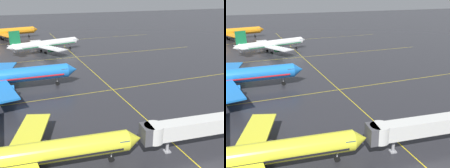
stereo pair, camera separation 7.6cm
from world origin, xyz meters
TOP-DOWN VIEW (x-y plane):
  - airliner_front_gate at (-24.22, 10.23)m, footprint 33.50×28.71m
  - airliner_second_row at (-27.92, 48.37)m, footprint 39.86×34.46m
  - airliner_third_row at (-10.36, 92.80)m, footprint 33.75×28.80m
  - airliner_far_left_stand at (-27.26, 135.36)m, footprint 38.31×32.55m
  - taxiway_markings at (0.00, 59.10)m, footprint 111.61×179.22m
  - jet_bridge at (1.22, 7.48)m, footprint 20.00×4.94m

SIDE VIEW (x-z plane):
  - taxiway_markings at x=0.00m, z-range 0.00..0.01m
  - airliner_front_gate at x=-24.22m, z-range -1.65..8.76m
  - airliner_third_row at x=-10.36m, z-range -1.69..8.99m
  - jet_bridge at x=1.22m, z-range 1.27..6.85m
  - airliner_far_left_stand at x=-27.26m, z-range -1.90..10.07m
  - airliner_second_row at x=-27.92m, z-range -1.97..10.45m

